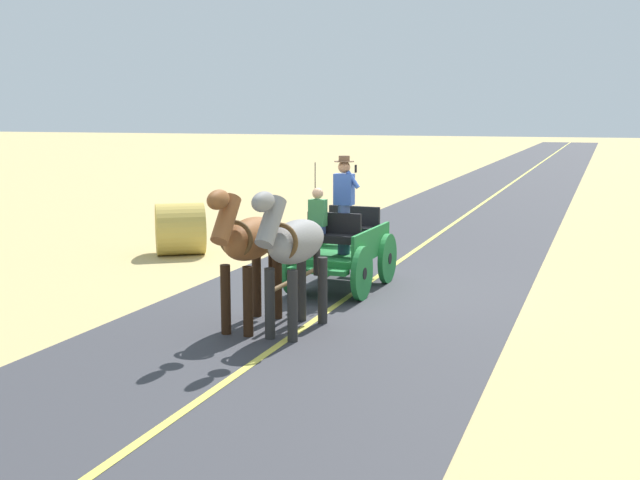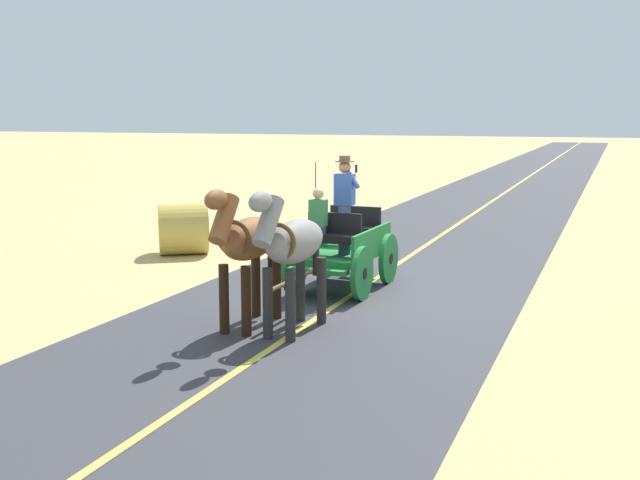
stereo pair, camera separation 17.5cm
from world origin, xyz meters
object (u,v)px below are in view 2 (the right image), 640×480
at_px(horse_near_side, 292,246).
at_px(hay_bale, 183,229).
at_px(horse_drawn_carriage, 342,246).
at_px(horse_off_side, 247,242).

height_order(horse_near_side, hay_bale, horse_near_side).
relative_size(horse_drawn_carriage, horse_near_side, 2.04).
distance_m(horse_near_side, horse_off_side, 0.74).
distance_m(horse_off_side, hay_bale, 6.72).
relative_size(horse_near_side, horse_off_side, 1.00).
bearing_deg(hay_bale, horse_off_side, 129.15).
bearing_deg(horse_drawn_carriage, horse_near_side, 95.50).
xyz_separation_m(horse_near_side, horse_off_side, (0.74, -0.02, 0.00)).
relative_size(horse_off_side, hay_bale, 1.84).
distance_m(horse_near_side, hay_bale, 7.22).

